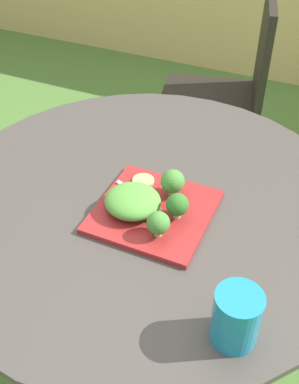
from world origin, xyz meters
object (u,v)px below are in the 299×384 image
at_px(salad_plate, 154,211).
at_px(drinking_glass, 236,319).
at_px(patio_chair, 232,85).
at_px(fork, 142,200).

distance_m(salad_plate, drinking_glass, 0.36).
relative_size(patio_chair, salad_plate, 3.42).
bearing_deg(fork, patio_chair, 93.44).
height_order(drinking_glass, fork, drinking_glass).
height_order(salad_plate, drinking_glass, drinking_glass).
height_order(patio_chair, fork, patio_chair).
relative_size(salad_plate, drinking_glass, 2.29).
bearing_deg(salad_plate, patio_chair, 95.44).
relative_size(patio_chair, drinking_glass, 7.85).
distance_m(patio_chair, drinking_glass, 1.39).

